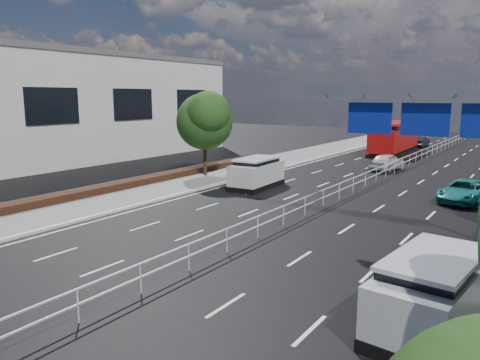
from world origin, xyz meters
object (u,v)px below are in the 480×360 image
Objects in this scene: white_minivan at (257,173)px; overhead_gantry at (444,113)px; near_car_dark at (420,142)px; near_car_silver at (387,162)px; silver_minivan at (433,293)px; red_bus at (394,137)px; parked_car_teal at (464,191)px.

overhead_gantry is at bearing -29.42° from white_minivan.
near_car_dark is at bearing 103.69° from overhead_gantry.
near_car_silver is (5.26, 12.86, -0.30)m from white_minivan.
near_car_silver is at bearing 111.90° from overhead_gantry.
red_bus is at bearing 113.20° from silver_minivan.
white_minivan is at bearing -159.74° from parked_car_teal.
red_bus is at bearing -68.93° from near_car_silver.
overhead_gantry is at bearing 119.63° from near_car_silver.
white_minivan is 25.28m from red_bus.
silver_minivan is at bearing -79.04° from overhead_gantry.
silver_minivan is 1.10× the size of parked_car_teal.
silver_minivan is 17.64m from parked_car_teal.
overhead_gantry reaches higher than silver_minivan.
near_car_silver is at bearing 97.74° from near_car_dark.
overhead_gantry is 0.88× the size of red_bus.
overhead_gantry is 1.96× the size of silver_minivan.
near_car_dark is (-2.09, 21.09, -0.06)m from near_car_silver.
white_minivan is 0.94× the size of silver_minivan.
silver_minivan is at bearing 105.33° from near_car_dark.
near_car_silver is 28.85m from silver_minivan.
white_minivan is at bearing 141.26° from silver_minivan.
near_car_dark is (0.83, 8.79, -1.14)m from red_bus.
near_car_silver is 0.90× the size of parked_car_teal.
overhead_gantry is 41.81m from near_car_dark.
silver_minivan is (9.30, -27.31, 0.30)m from near_car_silver.
parked_car_teal is (10.42, -22.07, -1.14)m from red_bus.
overhead_gantry is 33.52m from red_bus.
near_car_dark is at bearing -76.63° from near_car_silver.
red_bus is 8.90m from near_car_dark.
red_bus is 12.69m from near_car_silver.
parked_car_teal is (-0.24, 9.49, -4.95)m from overhead_gantry.
silver_minivan is at bearing -74.63° from red_bus.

